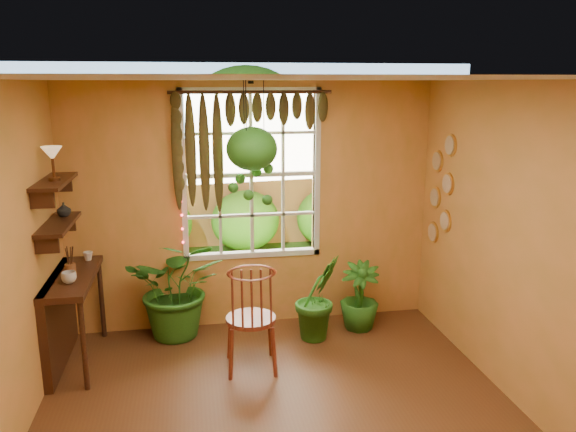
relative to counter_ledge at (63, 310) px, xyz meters
name	(u,v)px	position (x,y,z in m)	size (l,w,h in m)	color
ceiling	(288,79)	(1.91, -1.60, 2.15)	(4.50, 4.50, 0.00)	silver
wall_back	(252,207)	(1.91, 0.65, 0.80)	(4.00, 4.00, 0.00)	#D98B4A
wall_right	(543,259)	(3.91, -1.60, 0.80)	(4.50, 4.50, 0.00)	#D98B4A
window	(251,175)	(1.91, 0.68, 1.15)	(1.52, 0.10, 1.86)	silver
valance_vine	(244,122)	(1.82, 0.56, 1.73)	(1.70, 0.12, 1.10)	#3E2010
string_lights	(180,173)	(1.15, 0.59, 1.20)	(0.03, 0.03, 1.54)	#FF2633
wall_plates	(441,191)	(3.89, 0.19, 1.00)	(0.04, 0.32, 1.10)	beige
counter_ledge	(63,310)	(0.00, 0.00, 0.00)	(0.40, 1.20, 0.90)	#3E2010
shelf_lower	(59,224)	(0.03, 0.00, 0.85)	(0.25, 0.90, 0.04)	#3E2010
shelf_upper	(54,182)	(0.03, 0.00, 1.25)	(0.25, 0.90, 0.04)	#3E2010
backyard	(237,158)	(2.15, 5.27, 0.73)	(14.00, 10.00, 12.00)	#204E16
windsor_chair	(251,333)	(1.76, -0.44, -0.18)	(0.50, 0.53, 1.27)	brown
potted_plant_left	(178,287)	(1.08, 0.43, 0.01)	(1.00, 0.87, 1.11)	#1D5516
potted_plant_mid	(318,297)	(2.54, 0.11, -0.09)	(0.51, 0.41, 0.92)	#1D5516
potted_plant_right	(359,296)	(3.04, 0.26, -0.17)	(0.42, 0.42, 0.76)	#1D5516
hanging_basket	(252,154)	(1.88, 0.32, 1.41)	(0.52, 0.52, 1.25)	black
cup_a	(69,277)	(0.13, -0.23, 0.40)	(0.13, 0.13, 0.11)	silver
cup_b	(88,256)	(0.19, 0.44, 0.39)	(0.10, 0.10, 0.09)	beige
brush_jar	(70,262)	(0.11, -0.04, 0.49)	(0.10, 0.10, 0.36)	brown
shelf_vase	(64,209)	(0.04, 0.25, 0.93)	(0.13, 0.13, 0.14)	#B2AD99
tiffany_lamp	(52,155)	(0.05, -0.06, 1.49)	(0.19, 0.19, 0.31)	#573018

